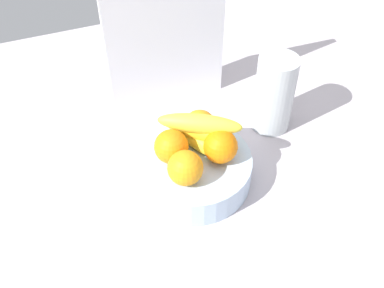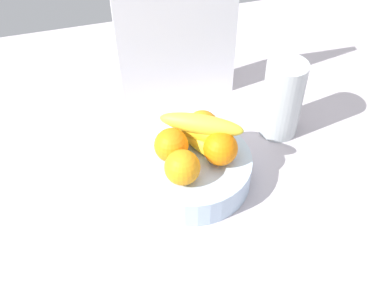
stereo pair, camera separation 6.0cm
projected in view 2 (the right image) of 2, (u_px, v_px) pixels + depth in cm
name	position (u px, v px, depth cm)	size (l,w,h in cm)	color
ground_plane	(208.00, 180.00, 97.38)	(180.00, 140.00, 3.00)	#B4ABB2
fruit_bowl	(192.00, 169.00, 93.50)	(24.36, 24.36, 6.29)	#ADC6E1
orange_front_left	(182.00, 167.00, 84.82)	(6.87, 6.87, 6.87)	orange
orange_front_right	(220.00, 148.00, 88.41)	(6.87, 6.87, 6.87)	orange
orange_center	(203.00, 127.00, 92.90)	(6.87, 6.87, 6.87)	orange
orange_back_left	(171.00, 145.00, 89.04)	(6.87, 6.87, 6.87)	orange
banana_bunch	(199.00, 131.00, 90.81)	(16.72, 17.18, 8.40)	yellow
cutting_board	(177.00, 35.00, 102.74)	(28.00, 1.80, 36.00)	silver
thermos_tumbler	(282.00, 99.00, 100.10)	(8.97, 8.97, 18.48)	#B2BABD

